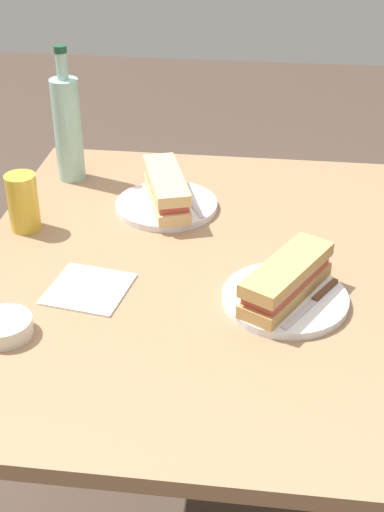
% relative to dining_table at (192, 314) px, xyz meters
% --- Properties ---
extents(dining_table, '(1.06, 0.87, 0.75)m').
position_rel_dining_table_xyz_m(dining_table, '(0.00, 0.00, 0.00)').
color(dining_table, '#997251').
rests_on(dining_table, ground).
extents(plate_near, '(0.23, 0.23, 0.01)m').
position_rel_dining_table_xyz_m(plate_near, '(-0.23, -0.09, 0.13)').
color(plate_near, white).
rests_on(plate_near, dining_table).
extents(baguette_sandwich_near, '(0.24, 0.14, 0.07)m').
position_rel_dining_table_xyz_m(baguette_sandwich_near, '(-0.23, -0.09, 0.17)').
color(baguette_sandwich_near, '#DBB77A').
rests_on(baguette_sandwich_near, plate_near).
extents(knife_near, '(0.17, 0.09, 0.01)m').
position_rel_dining_table_xyz_m(knife_near, '(-0.25, -0.04, 0.14)').
color(knife_near, silver).
rests_on(knife_near, plate_near).
extents(plate_far, '(0.23, 0.23, 0.01)m').
position_rel_dining_table_xyz_m(plate_far, '(0.10, 0.18, 0.13)').
color(plate_far, white).
rests_on(plate_far, dining_table).
extents(baguette_sandwich_far, '(0.23, 0.17, 0.07)m').
position_rel_dining_table_xyz_m(baguette_sandwich_far, '(0.10, 0.18, 0.17)').
color(baguette_sandwich_far, tan).
rests_on(baguette_sandwich_far, plate_far).
extents(knife_far, '(0.16, 0.10, 0.01)m').
position_rel_dining_table_xyz_m(knife_far, '(0.12, 0.23, 0.14)').
color(knife_far, silver).
rests_on(knife_far, plate_far).
extents(water_bottle, '(0.07, 0.07, 0.32)m').
position_rel_dining_table_xyz_m(water_bottle, '(-0.36, -0.34, 0.25)').
color(water_bottle, '#99C6B7').
rests_on(water_bottle, dining_table).
extents(beer_glass, '(0.06, 0.06, 0.12)m').
position_rel_dining_table_xyz_m(beer_glass, '(-0.10, -0.37, 0.18)').
color(beer_glass, gold).
rests_on(beer_glass, dining_table).
extents(olive_bowl, '(0.09, 0.09, 0.03)m').
position_rel_dining_table_xyz_m(olive_bowl, '(0.26, -0.28, 0.13)').
color(olive_bowl, silver).
rests_on(olive_bowl, dining_table).
extents(paper_napkin, '(0.16, 0.16, 0.00)m').
position_rel_dining_table_xyz_m(paper_napkin, '(0.11, -0.18, 0.12)').
color(paper_napkin, white).
rests_on(paper_napkin, dining_table).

